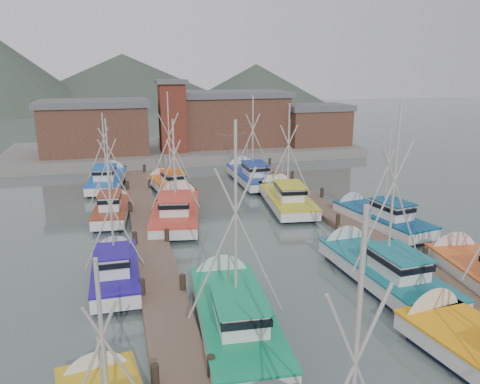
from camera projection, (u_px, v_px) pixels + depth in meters
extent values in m
plane|color=#4A5955|center=(282.00, 268.00, 26.93)|extent=(260.00, 260.00, 0.00)
cube|color=brown|center=(153.00, 251.00, 28.85)|extent=(2.20, 46.00, 0.40)
cylinder|color=black|center=(155.00, 384.00, 16.41)|extent=(0.30, 0.30, 1.50)
cylinder|color=black|center=(142.00, 293.00, 22.94)|extent=(0.30, 0.30, 1.50)
cylinder|color=black|center=(135.00, 243.00, 29.47)|extent=(0.30, 0.30, 1.50)
cylinder|color=black|center=(131.00, 211.00, 36.00)|extent=(0.30, 0.30, 1.50)
cylinder|color=black|center=(128.00, 189.00, 42.52)|extent=(0.30, 0.30, 1.50)
cylinder|color=black|center=(125.00, 173.00, 49.05)|extent=(0.30, 0.30, 1.50)
cylinder|color=black|center=(211.00, 374.00, 16.92)|extent=(0.30, 0.30, 1.50)
cylinder|color=black|center=(183.00, 289.00, 23.44)|extent=(0.30, 0.30, 1.50)
cylinder|color=black|center=(167.00, 240.00, 29.97)|extent=(0.30, 0.30, 1.50)
cylinder|color=black|center=(157.00, 209.00, 36.50)|extent=(0.30, 0.30, 1.50)
cylinder|color=black|center=(150.00, 187.00, 43.03)|extent=(0.30, 0.30, 1.50)
cylinder|color=black|center=(145.00, 172.00, 49.55)|extent=(0.30, 0.30, 1.50)
cube|color=brown|center=(357.00, 231.00, 32.37)|extent=(2.20, 46.00, 0.40)
cylinder|color=black|center=(394.00, 263.00, 26.46)|extent=(0.30, 0.30, 1.50)
cylinder|color=black|center=(338.00, 224.00, 32.98)|extent=(0.30, 0.30, 1.50)
cylinder|color=black|center=(300.00, 198.00, 39.51)|extent=(0.30, 0.30, 1.50)
cylinder|color=black|center=(273.00, 180.00, 46.04)|extent=(0.30, 0.30, 1.50)
cylinder|color=black|center=(253.00, 166.00, 52.57)|extent=(0.30, 0.30, 1.50)
cylinder|color=black|center=(424.00, 260.00, 26.96)|extent=(0.30, 0.30, 1.50)
cylinder|color=black|center=(363.00, 222.00, 33.48)|extent=(0.30, 0.30, 1.50)
cylinder|color=black|center=(322.00, 197.00, 40.01)|extent=(0.30, 0.30, 1.50)
cylinder|color=black|center=(292.00, 178.00, 46.54)|extent=(0.30, 0.30, 1.50)
cylinder|color=black|center=(270.00, 165.00, 53.07)|extent=(0.30, 0.30, 1.50)
cube|color=slate|center=(185.00, 150.00, 61.28)|extent=(44.00, 16.00, 1.20)
cube|color=brown|center=(95.00, 129.00, 55.78)|extent=(12.00, 8.00, 5.50)
cube|color=#5E5E63|center=(93.00, 103.00, 54.98)|extent=(12.72, 8.48, 0.70)
cube|color=brown|center=(229.00, 121.00, 61.82)|extent=(14.00, 9.00, 6.20)
cube|color=#5E5E63|center=(229.00, 94.00, 60.93)|extent=(14.84, 9.54, 0.70)
cube|color=brown|center=(315.00, 127.00, 62.01)|extent=(8.00, 6.00, 4.50)
cube|color=#5E5E63|center=(316.00, 107.00, 61.33)|extent=(8.48, 6.36, 0.70)
cube|color=#5E251B|center=(172.00, 119.00, 55.85)|extent=(3.00, 3.00, 8.00)
cube|color=#5E5E63|center=(171.00, 82.00, 54.75)|extent=(3.60, 3.60, 0.50)
cone|color=#3A4439|center=(125.00, 103.00, 146.90)|extent=(140.00, 140.00, 30.00)
cone|color=#3A4439|center=(256.00, 103.00, 147.62)|extent=(90.00, 90.00, 24.00)
cylinder|color=#B5AFA6|center=(354.00, 377.00, 9.84)|extent=(0.13, 0.13, 7.58)
cone|color=silver|center=(423.00, 315.00, 20.77)|extent=(3.21, 1.51, 3.08)
cone|color=silver|center=(96.00, 374.00, 16.79)|extent=(2.61, 1.43, 2.48)
cylinder|color=#B5AFA6|center=(104.00, 356.00, 12.25)|extent=(0.13, 0.13, 5.55)
cylinder|color=#B5AFA6|center=(84.00, 383.00, 12.21)|extent=(1.99, 0.36, 4.35)
cylinder|color=#B5AFA6|center=(126.00, 373.00, 12.62)|extent=(1.99, 0.36, 4.35)
cylinder|color=#B5AFA6|center=(101.00, 373.00, 14.07)|extent=(0.08, 0.08, 2.38)
cube|color=black|center=(235.00, 332.00, 20.34)|extent=(3.29, 8.32, 0.70)
cube|color=silver|center=(235.00, 319.00, 20.17)|extent=(3.74, 9.45, 0.80)
cube|color=#10925C|center=(235.00, 311.00, 20.07)|extent=(3.84, 9.55, 0.10)
cone|color=silver|center=(220.00, 276.00, 24.60)|extent=(2.97, 1.33, 2.89)
cube|color=silver|center=(240.00, 312.00, 18.87)|extent=(2.08, 2.91, 1.10)
cube|color=black|center=(240.00, 306.00, 18.81)|extent=(2.22, 3.20, 0.28)
cube|color=#10925C|center=(240.00, 298.00, 18.72)|extent=(2.36, 3.39, 0.07)
cylinder|color=#B5AFA6|center=(236.00, 221.00, 18.83)|extent=(0.14, 0.14, 8.17)
cylinder|color=#B5AFA6|center=(221.00, 245.00, 18.98)|extent=(2.91, 0.33, 6.38)
cylinder|color=#B5AFA6|center=(250.00, 243.00, 19.19)|extent=(2.91, 0.33, 6.38)
cylinder|color=#B5AFA6|center=(229.00, 269.00, 21.34)|extent=(0.08, 0.08, 2.58)
cube|color=black|center=(383.00, 284.00, 24.87)|extent=(3.00, 8.15, 0.70)
cube|color=silver|center=(384.00, 272.00, 24.70)|extent=(3.41, 9.26, 0.80)
cube|color=#116E77|center=(385.00, 266.00, 24.60)|extent=(3.51, 9.36, 0.10)
cone|color=silver|center=(341.00, 245.00, 28.94)|extent=(2.90, 1.24, 2.85)
cube|color=silver|center=(399.00, 264.00, 23.45)|extent=(1.97, 2.83, 1.10)
cube|color=black|center=(399.00, 260.00, 23.39)|extent=(2.11, 3.10, 0.28)
cube|color=#116E77|center=(400.00, 253.00, 23.29)|extent=(2.23, 3.29, 0.07)
cylinder|color=#B5AFA6|center=(394.00, 188.00, 23.32)|extent=(0.13, 0.13, 8.56)
cylinder|color=#B5AFA6|center=(382.00, 208.00, 23.41)|extent=(3.05, 0.24, 6.68)
cylinder|color=#B5AFA6|center=(402.00, 206.00, 23.75)|extent=(3.05, 0.24, 6.68)
cylinder|color=#B5AFA6|center=(369.00, 234.00, 25.80)|extent=(0.08, 0.08, 2.55)
cube|color=black|center=(116.00, 283.00, 24.90)|extent=(2.08, 6.27, 0.70)
cube|color=silver|center=(116.00, 272.00, 24.73)|extent=(2.36, 7.13, 0.80)
cube|color=#1F0E8D|center=(115.00, 265.00, 24.63)|extent=(2.43, 7.20, 0.10)
cone|color=silver|center=(116.00, 250.00, 28.09)|extent=(2.23, 1.12, 2.22)
cube|color=silver|center=(114.00, 262.00, 23.68)|extent=(1.45, 2.14, 1.10)
cube|color=black|center=(114.00, 258.00, 23.63)|extent=(1.54, 2.36, 0.28)
cube|color=#1F0E8D|center=(114.00, 251.00, 23.53)|extent=(1.64, 2.50, 0.07)
cylinder|color=#B5AFA6|center=(111.00, 214.00, 23.74)|extent=(0.11, 0.11, 5.76)
cylinder|color=#B5AFA6|center=(102.00, 227.00, 23.80)|extent=(2.07, 0.10, 4.51)
cylinder|color=#B5AFA6|center=(122.00, 226.00, 24.04)|extent=(2.07, 0.10, 4.51)
cylinder|color=#B5AFA6|center=(113.00, 235.00, 25.51)|extent=(0.06, 0.06, 2.13)
cone|color=silver|center=(448.00, 251.00, 27.94)|extent=(2.97, 1.45, 2.86)
cube|color=black|center=(176.00, 220.00, 35.15)|extent=(4.31, 9.05, 0.70)
cube|color=silver|center=(176.00, 212.00, 34.98)|extent=(4.89, 10.29, 0.80)
cube|color=red|center=(176.00, 207.00, 34.88)|extent=(5.00, 10.40, 0.10)
cone|color=silver|center=(179.00, 196.00, 39.77)|extent=(3.23, 1.62, 3.09)
cube|color=silver|center=(175.00, 204.00, 33.59)|extent=(2.48, 3.27, 1.10)
cube|color=black|center=(175.00, 201.00, 33.53)|extent=(2.66, 3.58, 0.28)
cube|color=red|center=(175.00, 196.00, 33.44)|extent=(2.82, 3.80, 0.07)
cylinder|color=#B5AFA6|center=(174.00, 164.00, 33.84)|extent=(0.16, 0.16, 6.53)
cylinder|color=#B5AFA6|center=(166.00, 175.00, 33.98)|extent=(2.33, 0.51, 5.11)
cylinder|color=#B5AFA6|center=(183.00, 175.00, 34.09)|extent=(2.33, 0.51, 5.11)
cylinder|color=#B5AFA6|center=(176.00, 185.00, 36.27)|extent=(0.09, 0.09, 2.76)
cube|color=black|center=(286.00, 207.00, 38.46)|extent=(3.67, 8.43, 0.70)
cube|color=silver|center=(287.00, 199.00, 38.29)|extent=(4.17, 9.58, 0.80)
cube|color=gold|center=(287.00, 195.00, 38.20)|extent=(4.27, 9.69, 0.10)
cone|color=silver|center=(275.00, 187.00, 42.77)|extent=(3.01, 1.46, 2.90)
cube|color=silver|center=(290.00, 192.00, 36.98)|extent=(2.21, 3.00, 1.10)
cube|color=black|center=(290.00, 189.00, 36.92)|extent=(2.36, 3.29, 0.28)
cube|color=gold|center=(290.00, 184.00, 36.83)|extent=(2.51, 3.49, 0.07)
cylinder|color=#B5AFA6|center=(288.00, 150.00, 37.05)|extent=(0.14, 0.14, 7.39)
cylinder|color=#B5AFA6|center=(281.00, 161.00, 37.20)|extent=(2.64, 0.43, 5.78)
cylinder|color=#B5AFA6|center=(295.00, 161.00, 37.36)|extent=(2.64, 0.43, 5.78)
cylinder|color=#B5AFA6|center=(282.00, 176.00, 39.48)|extent=(0.08, 0.08, 2.59)
cube|color=black|center=(113.00, 218.00, 35.55)|extent=(2.65, 6.40, 0.70)
cube|color=silver|center=(112.00, 210.00, 35.38)|extent=(3.01, 7.28, 0.80)
cube|color=maroon|center=(112.00, 205.00, 35.28)|extent=(3.08, 7.35, 0.10)
cone|color=silver|center=(117.00, 199.00, 38.80)|extent=(2.31, 1.32, 2.21)
cube|color=silver|center=(110.00, 201.00, 34.33)|extent=(1.63, 2.26, 1.10)
cube|color=black|center=(110.00, 198.00, 34.27)|extent=(1.75, 2.48, 0.28)
cube|color=maroon|center=(109.00, 193.00, 34.17)|extent=(1.85, 2.63, 0.07)
cylinder|color=#B5AFA6|center=(108.00, 163.00, 34.29)|extent=(0.12, 0.12, 6.55)
cylinder|color=#B5AFA6|center=(102.00, 173.00, 34.42)|extent=(2.33, 0.32, 5.12)
cylinder|color=#B5AFA6|center=(116.00, 173.00, 34.57)|extent=(2.33, 0.32, 5.12)
cylinder|color=#B5AFA6|center=(112.00, 186.00, 36.18)|extent=(0.07, 0.07, 2.12)
cube|color=black|center=(381.00, 227.00, 33.54)|extent=(3.48, 7.42, 0.70)
cube|color=silver|center=(382.00, 219.00, 33.37)|extent=(3.96, 8.43, 0.80)
cube|color=navy|center=(382.00, 214.00, 33.28)|extent=(4.05, 8.52, 0.10)
cone|color=silver|center=(347.00, 206.00, 36.97)|extent=(2.71, 1.50, 2.56)
cube|color=silver|center=(392.00, 210.00, 32.27)|extent=(2.03, 2.67, 1.10)
cube|color=black|center=(393.00, 207.00, 32.21)|extent=(2.17, 2.93, 0.28)
cube|color=navy|center=(393.00, 202.00, 32.12)|extent=(2.31, 3.10, 0.07)
cylinder|color=#B5AFA6|center=(387.00, 173.00, 32.36)|extent=(0.14, 0.14, 5.93)
cylinder|color=#B5AFA6|center=(380.00, 184.00, 32.32)|extent=(2.12, 0.44, 4.64)
cylinder|color=#B5AFA6|center=(392.00, 182.00, 32.76)|extent=(2.12, 0.44, 4.64)
cylinder|color=#B5AFA6|center=(370.00, 192.00, 34.24)|extent=(0.08, 0.08, 2.37)
cube|color=black|center=(171.00, 193.00, 42.72)|extent=(3.24, 7.00, 0.70)
cube|color=silver|center=(170.00, 186.00, 42.55)|extent=(3.69, 7.95, 0.80)
cube|color=#DE550A|center=(170.00, 182.00, 42.45)|extent=(3.77, 8.04, 0.10)
cone|color=silver|center=(160.00, 179.00, 45.96)|extent=(2.54, 1.47, 2.39)
cube|color=silver|center=(173.00, 178.00, 41.50)|extent=(1.89, 2.51, 1.10)
cube|color=black|center=(173.00, 175.00, 41.44)|extent=(2.03, 2.76, 0.28)
cube|color=#DE550A|center=(173.00, 171.00, 41.34)|extent=(2.15, 2.92, 0.07)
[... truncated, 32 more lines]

